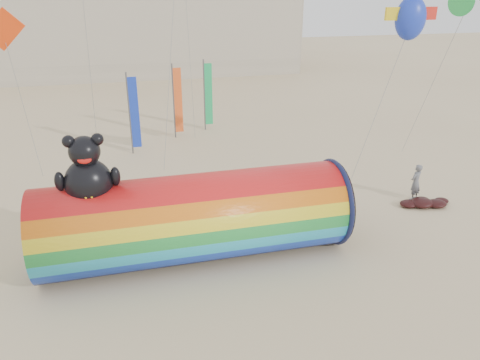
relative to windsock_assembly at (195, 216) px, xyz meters
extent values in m
plane|color=#CCB58C|center=(1.75, 0.17, -1.81)|extent=(160.00, 160.00, 0.00)
cylinder|color=red|center=(0.01, 0.00, -0.09)|extent=(11.80, 3.44, 3.44)
torus|color=#0F1438|center=(5.79, 0.00, -0.09)|extent=(0.24, 3.61, 3.61)
cylinder|color=black|center=(5.93, 0.00, -0.09)|extent=(0.06, 3.41, 3.41)
ellipsoid|color=black|center=(-3.72, 0.00, 1.78)|extent=(1.68, 1.50, 1.77)
ellipsoid|color=yellow|center=(-3.72, -0.54, 1.68)|extent=(0.87, 0.38, 0.76)
sphere|color=black|center=(-3.72, 0.00, 2.96)|extent=(1.08, 1.08, 1.08)
sphere|color=black|center=(-4.20, 0.00, 3.35)|extent=(0.43, 0.43, 0.43)
sphere|color=black|center=(-3.25, 0.00, 3.35)|extent=(0.43, 0.43, 0.43)
ellipsoid|color=red|center=(-3.72, -0.44, 2.81)|extent=(0.48, 0.17, 0.30)
ellipsoid|color=black|center=(-4.66, -0.10, 1.97)|extent=(0.35, 0.35, 0.71)
ellipsoid|color=black|center=(-2.79, -0.10, 1.97)|extent=(0.35, 0.35, 0.71)
imported|color=slate|center=(11.58, 2.53, -0.87)|extent=(0.81, 0.71, 1.88)
ellipsoid|color=#3B0C0A|center=(11.47, 1.69, -1.61)|extent=(1.17, 0.99, 0.41)
ellipsoid|color=#3B0C0A|center=(12.17, 1.49, -1.64)|extent=(0.99, 0.84, 0.34)
ellipsoid|color=#3B0C0A|center=(10.87, 1.84, -1.65)|extent=(0.91, 0.77, 0.32)
ellipsoid|color=#3B0C0A|center=(11.77, 2.09, -1.68)|extent=(0.78, 0.66, 0.27)
ellipsoid|color=#3B0C0A|center=(12.67, 1.79, -1.69)|extent=(0.73, 0.62, 0.25)
cylinder|color=#59595E|center=(-1.82, 13.42, 0.79)|extent=(0.10, 0.10, 5.20)
cube|color=#1A37C4|center=(-1.51, 13.42, 0.84)|extent=(0.56, 0.06, 4.50)
cylinder|color=#59595E|center=(1.30, 16.14, 0.79)|extent=(0.10, 0.10, 5.20)
cube|color=#F75B22|center=(1.61, 16.14, 0.84)|extent=(0.56, 0.06, 4.50)
cylinder|color=#59595E|center=(3.74, 17.57, 0.79)|extent=(0.10, 0.10, 5.20)
cube|color=#1AAF5C|center=(4.05, 17.57, 0.84)|extent=(0.56, 0.06, 4.50)
ellipsoid|color=#1B35C3|center=(9.65, 1.95, 6.97)|extent=(1.34, 1.04, 1.78)
cone|color=green|center=(12.85, 2.62, 7.59)|extent=(1.23, 1.23, 1.11)
cube|color=#FF3F0D|center=(-6.85, 6.55, 6.51)|extent=(1.09, 0.06, 1.53)
camera|label=1|loc=(-2.43, -16.05, 8.20)|focal=35.00mm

